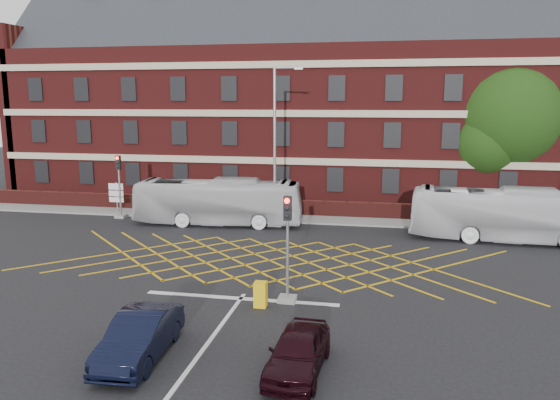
% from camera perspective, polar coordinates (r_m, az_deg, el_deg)
% --- Properties ---
extents(ground, '(120.00, 120.00, 0.00)m').
position_cam_1_polar(ground, '(25.73, -2.07, -7.57)').
color(ground, black).
rests_on(ground, ground).
extents(victorian_building, '(51.00, 12.17, 20.40)m').
position_cam_1_polar(victorian_building, '(46.15, 4.42, 10.21)').
color(victorian_building, '#511514').
rests_on(victorian_building, ground).
extents(boundary_wall, '(56.00, 0.50, 1.10)m').
position_cam_1_polar(boundary_wall, '(37.99, 2.33, -0.85)').
color(boundary_wall, '#4A1613').
rests_on(boundary_wall, ground).
extents(far_pavement, '(60.00, 3.00, 0.12)m').
position_cam_1_polar(far_pavement, '(37.12, 2.10, -1.89)').
color(far_pavement, slate).
rests_on(far_pavement, ground).
extents(box_junction_hatching, '(8.22, 8.22, 0.02)m').
position_cam_1_polar(box_junction_hatching, '(27.60, -1.13, -6.31)').
color(box_junction_hatching, '#CC990C').
rests_on(box_junction_hatching, ground).
extents(stop_line, '(8.00, 0.30, 0.02)m').
position_cam_1_polar(stop_line, '(22.52, -4.11, -10.22)').
color(stop_line, silver).
rests_on(stop_line, ground).
extents(centre_line, '(0.15, 14.00, 0.02)m').
position_cam_1_polar(centre_line, '(16.88, -10.11, -17.73)').
color(centre_line, silver).
rests_on(centre_line, ground).
extents(bus_left, '(10.90, 3.28, 2.99)m').
position_cam_1_polar(bus_left, '(35.37, -6.48, -0.18)').
color(bus_left, silver).
rests_on(bus_left, ground).
extents(bus_right, '(11.14, 3.34, 3.06)m').
position_cam_1_polar(bus_right, '(33.55, 22.82, -1.45)').
color(bus_right, silver).
rests_on(bus_right, ground).
extents(car_navy, '(1.72, 4.40, 1.43)m').
position_cam_1_polar(car_navy, '(17.97, -14.45, -13.61)').
color(car_navy, black).
rests_on(car_navy, ground).
extents(car_maroon, '(1.74, 3.90, 1.30)m').
position_cam_1_polar(car_maroon, '(16.67, 1.89, -15.48)').
color(car_maroon, black).
rests_on(car_maroon, ground).
extents(deciduous_tree, '(8.07, 7.97, 10.83)m').
position_cam_1_polar(deciduous_tree, '(42.98, 22.52, 7.39)').
color(deciduous_tree, black).
rests_on(deciduous_tree, ground).
extents(traffic_light_near, '(0.70, 0.70, 4.27)m').
position_cam_1_polar(traffic_light_near, '(21.62, 0.78, -6.18)').
color(traffic_light_near, slate).
rests_on(traffic_light_near, ground).
extents(traffic_light_far, '(0.70, 0.70, 4.27)m').
position_cam_1_polar(traffic_light_far, '(38.72, -16.39, 0.77)').
color(traffic_light_far, slate).
rests_on(traffic_light_far, ground).
extents(street_lamp, '(2.25, 1.00, 9.95)m').
position_cam_1_polar(street_lamp, '(34.55, -0.45, 3.01)').
color(street_lamp, slate).
rests_on(street_lamp, ground).
extents(direction_signs, '(1.10, 0.16, 2.20)m').
position_cam_1_polar(direction_signs, '(40.60, -16.73, 0.63)').
color(direction_signs, gray).
rests_on(direction_signs, ground).
extents(utility_cabinet, '(0.48, 0.44, 1.01)m').
position_cam_1_polar(utility_cabinet, '(21.49, -2.05, -9.83)').
color(utility_cabinet, yellow).
rests_on(utility_cabinet, ground).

